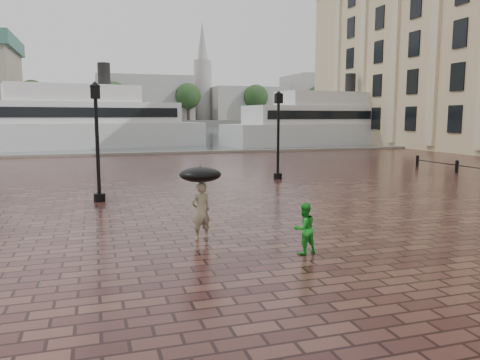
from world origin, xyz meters
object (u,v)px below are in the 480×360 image
object	(u,v)px
child_pedestrian	(304,229)
ferry_near	(74,122)
street_lamps	(117,135)
ferry_far	(328,123)
adult_pedestrian	(201,211)

from	to	relation	value
child_pedestrian	ferry_near	xyz separation A→B (m)	(-6.54, 40.99, 2.01)
street_lamps	ferry_far	size ratio (longest dim) A/B	0.61
adult_pedestrian	ferry_near	distance (m)	39.28
ferry_near	ferry_far	world-z (taller)	ferry_near
street_lamps	ferry_far	xyz separation A→B (m)	(24.78, 24.86, 0.13)
ferry_far	adult_pedestrian	bearing A→B (deg)	-130.55
adult_pedestrian	child_pedestrian	world-z (taller)	adult_pedestrian
child_pedestrian	ferry_far	size ratio (longest dim) A/B	0.05
adult_pedestrian	child_pedestrian	xyz separation A→B (m)	(2.05, -2.01, -0.16)
ferry_far	child_pedestrian	bearing A→B (deg)	-126.91
ferry_near	ferry_far	size ratio (longest dim) A/B	1.07
adult_pedestrian	street_lamps	bearing A→B (deg)	-99.09
street_lamps	ferry_near	distance (m)	27.12
adult_pedestrian	child_pedestrian	size ratio (longest dim) A/B	1.26
ferry_near	ferry_far	bearing A→B (deg)	-16.52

